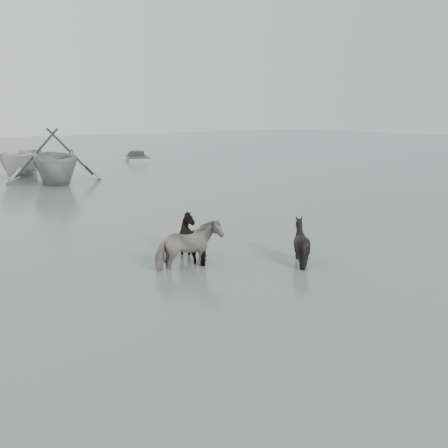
{
  "coord_description": "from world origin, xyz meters",
  "views": [
    {
      "loc": [
        -6.61,
        -10.63,
        3.97
      ],
      "look_at": [
        0.8,
        0.0,
        1.0
      ],
      "focal_mm": 40.0,
      "sensor_mm": 36.0,
      "label": 1
    }
  ],
  "objects": [
    {
      "name": "ground",
      "position": [
        0.0,
        0.0,
        0.0
      ],
      "size": [
        140.0,
        140.0,
        0.0
      ],
      "primitive_type": "plane",
      "color": "#4E5C55",
      "rests_on": "ground"
    },
    {
      "name": "pony_pinto",
      "position": [
        -0.35,
        -0.07,
        0.72
      ],
      "size": [
        1.77,
        0.92,
        1.44
      ],
      "primitive_type": "imported",
      "rotation": [
        0.0,
        0.0,
        1.48
      ],
      "color": "black",
      "rests_on": "ground"
    },
    {
      "name": "pony_dark",
      "position": [
        0.35,
        0.64,
        0.72
      ],
      "size": [
        1.63,
        1.75,
        1.44
      ],
      "primitive_type": "imported",
      "rotation": [
        0.0,
        0.0,
        1.91
      ],
      "color": "black",
      "rests_on": "ground"
    },
    {
      "name": "pony_black",
      "position": [
        2.4,
        -1.28,
        0.68
      ],
      "size": [
        1.42,
        1.31,
        1.35
      ],
      "primitive_type": "imported",
      "rotation": [
        0.0,
        0.0,
        1.77
      ],
      "color": "black",
      "rests_on": "ground"
    },
    {
      "name": "rowboat_trail",
      "position": [
        1.5,
        17.45,
        1.59
      ],
      "size": [
        6.17,
        6.85,
        3.19
      ],
      "primitive_type": "imported",
      "rotation": [
        0.0,
        0.0,
        2.97
      ],
      "color": "gray",
      "rests_on": "ground"
    },
    {
      "name": "boat_small",
      "position": [
        0.65,
        21.32,
        0.89
      ],
      "size": [
        4.22,
        4.69,
        1.78
      ],
      "primitive_type": "imported",
      "rotation": [
        0.0,
        0.0,
        -0.67
      ],
      "color": "#B0B0AB",
      "rests_on": "ground"
    },
    {
      "name": "skiff_port",
      "position": [
        10.55,
        26.02,
        0.38
      ],
      "size": [
        3.08,
        4.99,
        0.75
      ],
      "primitive_type": null,
      "rotation": [
        0.0,
        0.0,
        1.23
      ],
      "color": "gray",
      "rests_on": "ground"
    }
  ]
}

